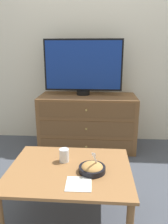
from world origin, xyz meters
The scene contains 8 objects.
ground_plane centered at (0.00, 0.00, 0.00)m, with size 12.00×12.00×0.00m, color #474C56.
wall_back centered at (0.00, 0.03, 1.30)m, with size 12.00×0.05×2.60m.
dresser centered at (-0.10, -0.28, 0.33)m, with size 1.14×0.52×0.65m.
tv centered at (-0.16, -0.22, 0.99)m, with size 0.92×0.16×0.65m.
coffee_table centered at (-0.15, -1.51, 0.35)m, with size 0.83×0.65×0.40m.
takeout_bowl centered at (0.00, -1.55, 0.43)m, with size 0.18×0.18×0.16m.
drink_cup centered at (-0.21, -1.42, 0.44)m, with size 0.07×0.07×0.10m.
napkin centered at (-0.07, -1.69, 0.40)m, with size 0.16×0.16×0.00m.
Camera 1 is at (0.04, -2.82, 1.17)m, focal length 35.00 mm.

